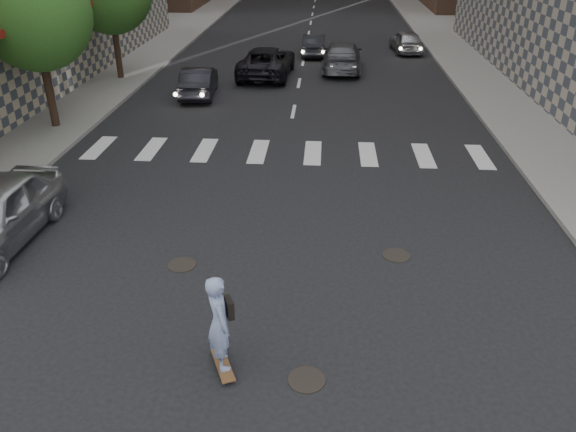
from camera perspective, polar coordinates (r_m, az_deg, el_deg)
name	(u,v)px	position (r m, az deg, el deg)	size (l,w,h in m)	color
ground	(257,297)	(12.74, -3.13, -8.24)	(160.00, 160.00, 0.00)	black
sidewalk_left	(39,73)	(34.94, -23.97, 13.16)	(13.00, 80.00, 0.15)	gray
sidewalk_right	(576,81)	(33.78, 27.23, 12.06)	(13.00, 80.00, 0.15)	gray
tree_b	(36,8)	(24.12, -24.24, 18.72)	(4.20, 4.20, 6.60)	#382619
manhole_a	(307,380)	(10.74, 1.90, -16.28)	(0.70, 0.70, 0.02)	black
manhole_b	(182,265)	(14.06, -10.72, -4.89)	(0.70, 0.70, 0.02)	black
manhole_c	(396,255)	(14.45, 10.95, -3.93)	(0.70, 0.70, 0.02)	black
skateboarder	(220,322)	(10.35, -6.94, -10.69)	(0.71, 1.04, 2.04)	brown
traffic_car_a	(199,81)	(28.04, -9.05, 13.36)	(1.47, 4.22, 1.39)	black
traffic_car_b	(342,56)	(32.93, 5.54, 15.83)	(2.19, 5.38, 1.56)	#53545A
traffic_car_c	(267,62)	(31.50, -2.18, 15.40)	(2.60, 5.65, 1.57)	black
traffic_car_d	(406,41)	(38.54, 11.93, 16.99)	(1.64, 4.08, 1.39)	#A6A9AE
traffic_car_e	(314,45)	(36.86, 2.64, 16.97)	(1.36, 3.91, 1.29)	black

